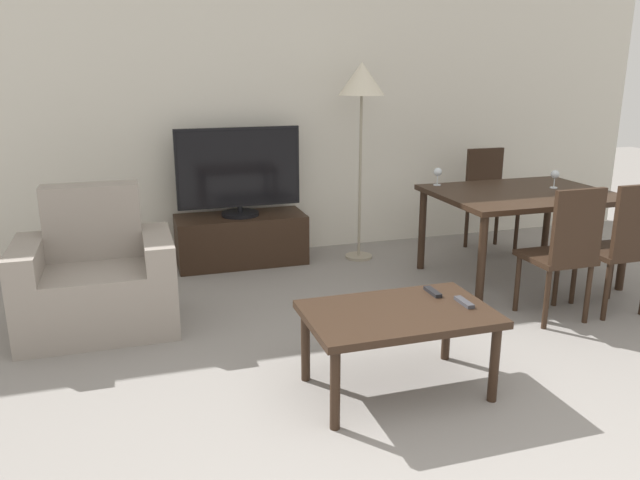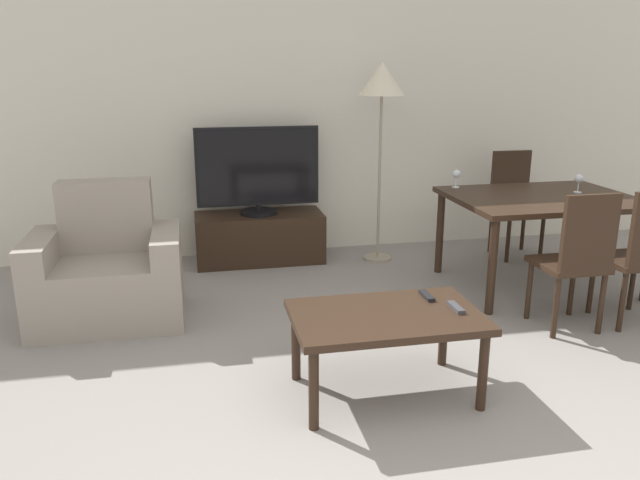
# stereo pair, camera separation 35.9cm
# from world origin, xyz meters

# --- Properties ---
(wall_back) EXTENTS (7.85, 0.06, 2.70)m
(wall_back) POSITION_xyz_m (0.00, 3.95, 1.35)
(wall_back) COLOR silver
(wall_back) RESTS_ON ground_plane
(armchair) EXTENTS (0.98, 0.69, 0.92)m
(armchair) POSITION_xyz_m (-1.37, 2.56, 0.32)
(armchair) COLOR gray
(armchair) RESTS_ON ground_plane
(tv_stand) EXTENTS (1.10, 0.46, 0.43)m
(tv_stand) POSITION_xyz_m (-0.23, 3.65, 0.21)
(tv_stand) COLOR black
(tv_stand) RESTS_ON ground_plane
(tv) EXTENTS (1.05, 0.32, 0.75)m
(tv) POSITION_xyz_m (-0.23, 3.65, 0.81)
(tv) COLOR black
(tv) RESTS_ON tv_stand
(coffee_table) EXTENTS (0.97, 0.61, 0.46)m
(coffee_table) POSITION_xyz_m (0.16, 1.21, 0.40)
(coffee_table) COLOR black
(coffee_table) RESTS_ON ground_plane
(dining_table) EXTENTS (1.36, 1.05, 0.72)m
(dining_table) POSITION_xyz_m (1.82, 2.57, 0.65)
(dining_table) COLOR black
(dining_table) RESTS_ON ground_plane
(dining_chair_near) EXTENTS (0.40, 0.40, 0.93)m
(dining_chair_near) POSITION_xyz_m (1.59, 1.74, 0.51)
(dining_chair_near) COLOR black
(dining_chair_near) RESTS_ON ground_plane
(dining_chair_far) EXTENTS (0.40, 0.40, 0.93)m
(dining_chair_far) POSITION_xyz_m (2.06, 3.41, 0.51)
(dining_chair_far) COLOR black
(dining_chair_far) RESTS_ON ground_plane
(floor_lamp) EXTENTS (0.39, 0.39, 1.70)m
(floor_lamp) POSITION_xyz_m (0.81, 3.48, 1.50)
(floor_lamp) COLOR gray
(floor_lamp) RESTS_ON ground_plane
(remote_primary) EXTENTS (0.04, 0.15, 0.02)m
(remote_primary) POSITION_xyz_m (0.53, 1.19, 0.47)
(remote_primary) COLOR #38383D
(remote_primary) RESTS_ON coffee_table
(remote_secondary) EXTENTS (0.04, 0.15, 0.02)m
(remote_secondary) POSITION_xyz_m (0.44, 1.38, 0.47)
(remote_secondary) COLOR black
(remote_secondary) RESTS_ON coffee_table
(wine_glass_left) EXTENTS (0.07, 0.07, 0.15)m
(wine_glass_left) POSITION_xyz_m (2.15, 2.62, 0.82)
(wine_glass_left) COLOR silver
(wine_glass_left) RESTS_ON dining_table
(wine_glass_center) EXTENTS (0.07, 0.07, 0.15)m
(wine_glass_center) POSITION_xyz_m (1.31, 3.01, 0.82)
(wine_glass_center) COLOR silver
(wine_glass_center) RESTS_ON dining_table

